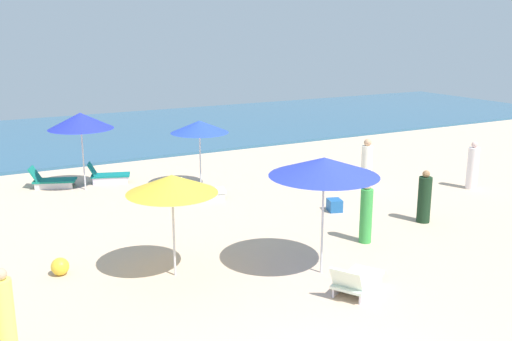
{
  "coord_description": "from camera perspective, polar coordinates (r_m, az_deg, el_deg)",
  "views": [
    {
      "loc": [
        -4.66,
        -5.64,
        5.35
      ],
      "look_at": [
        3.06,
        8.64,
        1.29
      ],
      "focal_mm": 40.72,
      "sensor_mm": 36.0,
      "label": 1
    }
  ],
  "objects": [
    {
      "name": "beachgoer_3",
      "position": [
        10.57,
        -23.43,
        -13.04
      ],
      "size": [
        0.38,
        0.38,
        1.59
      ],
      "rotation": [
        0.0,
        0.0,
        1.83
      ],
      "color": "#F9EF60",
      "rests_on": "ground_plane"
    },
    {
      "name": "beachgoer_6",
      "position": [
        16.82,
        16.21,
        -2.66
      ],
      "size": [
        0.48,
        0.48,
        1.49
      ],
      "rotation": [
        0.0,
        0.0,
        0.38
      ],
      "color": "#17311C",
      "rests_on": "ground_plane"
    },
    {
      "name": "lounge_chair_1_1",
      "position": [
        20.94,
        -14.37,
        -0.46
      ],
      "size": [
        1.51,
        1.0,
        0.74
      ],
      "rotation": [
        0.0,
        0.0,
        1.24
      ],
      "color": "silver",
      "rests_on": "ground_plane"
    },
    {
      "name": "lounge_chair_0_0",
      "position": [
        18.47,
        -5.34,
        -2.05
      ],
      "size": [
        1.5,
        0.97,
        0.69
      ],
      "rotation": [
        0.0,
        0.0,
        1.3
      ],
      "color": "silver",
      "rests_on": "ground_plane"
    },
    {
      "name": "beachgoer_2",
      "position": [
        20.77,
        20.51,
        0.31
      ],
      "size": [
        0.52,
        0.52,
        1.62
      ],
      "rotation": [
        0.0,
        0.0,
        5.32
      ],
      "color": "white",
      "rests_on": "ground_plane"
    },
    {
      "name": "beachgoer_0",
      "position": [
        20.02,
        10.81,
        0.57
      ],
      "size": [
        0.52,
        0.52,
        1.67
      ],
      "rotation": [
        0.0,
        0.0,
        4.07
      ],
      "color": "white",
      "rests_on": "ground_plane"
    },
    {
      "name": "beachgoer_4",
      "position": [
        14.89,
        10.76,
        -4.23
      ],
      "size": [
        0.32,
        0.32,
        1.6
      ],
      "rotation": [
        0.0,
        0.0,
        1.59
      ],
      "color": "green",
      "rests_on": "ground_plane"
    },
    {
      "name": "umbrella_0",
      "position": [
        19.27,
        -5.57,
        4.29
      ],
      "size": [
        1.92,
        1.92,
        2.32
      ],
      "color": "silver",
      "rests_on": "ground_plane"
    },
    {
      "name": "lounge_chair_2_0",
      "position": [
        12.31,
        9.79,
        -10.64
      ],
      "size": [
        1.56,
        1.27,
        0.72
      ],
      "rotation": [
        0.0,
        0.0,
        2.08
      ],
      "color": "silver",
      "rests_on": "ground_plane"
    },
    {
      "name": "lounge_chair_1_0",
      "position": [
        20.9,
        -19.47,
        -0.9
      ],
      "size": [
        1.61,
        1.11,
        0.74
      ],
      "rotation": [
        0.0,
        0.0,
        1.19
      ],
      "color": "silver",
      "rests_on": "ground_plane"
    },
    {
      "name": "umbrella_4",
      "position": [
        12.44,
        -8.26,
        -1.33
      ],
      "size": [
        1.97,
        1.97,
        2.29
      ],
      "color": "silver",
      "rests_on": "ground_plane"
    },
    {
      "name": "umbrella_2",
      "position": [
        12.45,
        6.7,
        0.37
      ],
      "size": [
        2.39,
        2.39,
        2.64
      ],
      "color": "silver",
      "rests_on": "ground_plane"
    },
    {
      "name": "umbrella_1",
      "position": [
        19.86,
        -16.86,
        4.69
      ],
      "size": [
        2.12,
        2.12,
        2.6
      ],
      "color": "silver",
      "rests_on": "ground_plane"
    },
    {
      "name": "cooler_box_1",
      "position": [
        17.4,
        7.72,
        -3.4
      ],
      "size": [
        0.5,
        0.55,
        0.36
      ],
      "primitive_type": "cube",
      "rotation": [
        0.0,
        0.0,
        4.42
      ],
      "color": "#1F5CA3",
      "rests_on": "ground_plane"
    },
    {
      "name": "beach_ball_0",
      "position": [
        13.66,
        -18.69,
        -8.92
      ],
      "size": [
        0.4,
        0.4,
        0.4
      ],
      "primitive_type": "sphere",
      "color": "yellow",
      "rests_on": "ground_plane"
    },
    {
      "name": "ocean",
      "position": [
        29.95,
        -19.0,
        3.08
      ],
      "size": [
        60.0,
        13.07,
        0.12
      ],
      "primitive_type": "cube",
      "color": "#2F5D7D",
      "rests_on": "ground_plane"
    }
  ]
}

